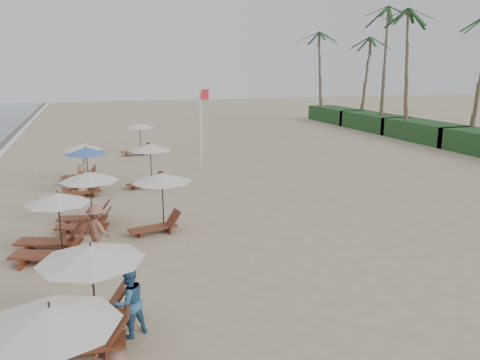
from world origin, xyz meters
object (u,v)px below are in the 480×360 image
object	(u,v)px
lounger_station_5	(80,162)
beachgoer_far_b	(82,180)
inland_station_0	(159,194)
beachgoer_mid_a	(129,302)
lounger_station_2	(50,229)
lounger_station_1	(82,296)
lounger_station_4	(83,172)
beachgoer_mid_b	(97,230)
lounger_station_3	(85,200)
inland_station_1	(148,159)
flag_pole_near	(201,126)
inland_station_2	(138,135)

from	to	relation	value
lounger_station_5	beachgoer_far_b	distance (m)	2.96
inland_station_0	lounger_station_5	bearing A→B (deg)	107.15
beachgoer_mid_a	lounger_station_2	bearing A→B (deg)	-98.57
lounger_station_1	lounger_station_4	bearing A→B (deg)	89.87
lounger_station_4	beachgoer_mid_b	distance (m)	8.13
beachgoer_mid_b	beachgoer_far_b	world-z (taller)	beachgoer_mid_b
lounger_station_1	lounger_station_2	xyz separation A→B (m)	(-1.01, 5.60, -0.20)
lounger_station_3	lounger_station_5	distance (m)	8.10
inland_station_0	inland_station_1	world-z (taller)	same
beachgoer_mid_a	flag_pole_near	world-z (taller)	flag_pole_near
beachgoer_mid_a	flag_pole_near	distance (m)	18.52
lounger_station_2	flag_pole_near	bearing A→B (deg)	56.36
lounger_station_1	beachgoer_far_b	bearing A→B (deg)	90.09
lounger_station_1	flag_pole_near	xyz separation A→B (m)	(6.86, 17.43, 1.53)
lounger_station_1	inland_station_1	world-z (taller)	lounger_station_1
lounger_station_1	beachgoer_mid_a	xyz separation A→B (m)	(1.00, -0.05, -0.28)
lounger_station_5	inland_station_2	world-z (taller)	inland_station_2
lounger_station_2	beachgoer_far_b	distance (m)	7.78
lounger_station_2	inland_station_2	xyz separation A→B (m)	(4.79, 18.19, 0.49)
beachgoer_far_b	inland_station_2	bearing A→B (deg)	7.10
lounger_station_2	flag_pole_near	size ratio (longest dim) A/B	0.56
inland_station_2	beachgoer_mid_b	world-z (taller)	inland_station_2
lounger_station_1	beachgoer_mid_a	size ratio (longest dim) A/B	1.62
lounger_station_1	lounger_station_4	size ratio (longest dim) A/B	1.14
inland_station_1	beachgoer_mid_b	bearing A→B (deg)	-107.85
lounger_station_3	beachgoer_mid_b	xyz separation A→B (m)	(0.33, -2.80, -0.28)
lounger_station_4	inland_station_0	distance (m)	7.06
inland_station_2	lounger_station_5	bearing A→B (deg)	-117.36
lounger_station_1	inland_station_2	bearing A→B (deg)	80.98
lounger_station_2	lounger_station_4	xyz separation A→B (m)	(1.04, 7.87, 0.20)
lounger_station_1	lounger_station_3	distance (m)	8.17
inland_station_1	lounger_station_1	bearing A→B (deg)	-103.00
inland_station_1	beachgoer_far_b	world-z (taller)	inland_station_1
lounger_station_3	inland_station_1	world-z (taller)	inland_station_1
inland_station_1	beachgoer_mid_a	size ratio (longest dim) A/B	1.51
inland_station_1	beachgoer_mid_a	distance (m)	14.36
lounger_station_5	beachgoer_mid_b	distance (m)	10.91
inland_station_2	lounger_station_1	bearing A→B (deg)	-99.02
flag_pole_near	beachgoer_far_b	bearing A→B (deg)	-149.14
lounger_station_2	flag_pole_near	distance (m)	14.31
flag_pole_near	beachgoer_mid_b	bearing A→B (deg)	-118.01
lounger_station_2	lounger_station_4	distance (m)	7.94
beachgoer_mid_b	flag_pole_near	bearing A→B (deg)	-74.07
lounger_station_3	inland_station_0	world-z (taller)	inland_station_0
lounger_station_1	inland_station_0	distance (m)	7.50
beachgoer_far_b	lounger_station_3	bearing A→B (deg)	-151.52
lounger_station_3	beachgoer_mid_b	bearing A→B (deg)	-83.21
beachgoer_mid_a	flag_pole_near	size ratio (longest dim) A/B	0.35
inland_station_0	flag_pole_near	xyz separation A→B (m)	(4.11, 10.45, 1.20)
beachgoer_mid_b	beachgoer_far_b	bearing A→B (deg)	-42.73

